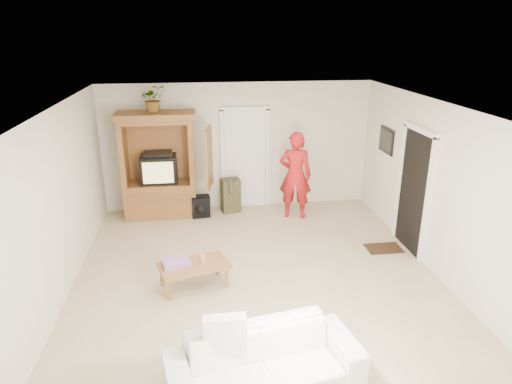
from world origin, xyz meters
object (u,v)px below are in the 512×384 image
armoire (160,172)px  sofa (264,361)px  coffee_table (194,267)px  man (295,175)px

armoire → sofa: (1.35, -4.95, -0.61)m
armoire → coffee_table: armoire is taller
man → coffee_table: 3.19m
armoire → sofa: size_ratio=1.03×
coffee_table → man: bearing=33.7°
man → sofa: size_ratio=0.85×
man → coffee_table: bearing=64.9°
sofa → coffee_table: size_ratio=1.86×
armoire → coffee_table: size_ratio=1.91×
man → armoire: bearing=5.3°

